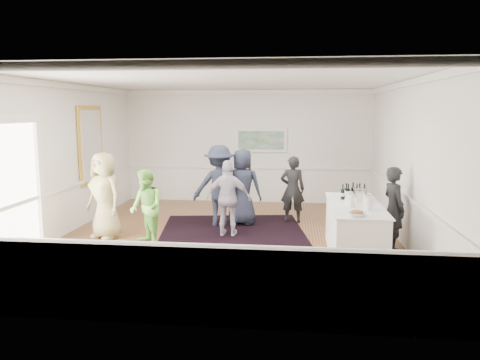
# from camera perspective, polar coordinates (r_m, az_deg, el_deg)

# --- Properties ---
(floor) EXTENTS (8.00, 8.00, 0.00)m
(floor) POSITION_cam_1_polar(r_m,az_deg,el_deg) (9.74, -1.49, -7.10)
(floor) COLOR brown
(floor) RESTS_ON ground
(ceiling) EXTENTS (7.00, 8.00, 0.02)m
(ceiling) POSITION_cam_1_polar(r_m,az_deg,el_deg) (9.40, -1.57, 12.04)
(ceiling) COLOR white
(ceiling) RESTS_ON wall_back
(wall_left) EXTENTS (0.02, 8.00, 3.20)m
(wall_left) POSITION_cam_1_polar(r_m,az_deg,el_deg) (10.51, -20.79, 2.39)
(wall_left) COLOR white
(wall_left) RESTS_ON floor
(wall_right) EXTENTS (0.02, 8.00, 3.20)m
(wall_right) POSITION_cam_1_polar(r_m,az_deg,el_deg) (9.59, 19.66, 1.91)
(wall_right) COLOR white
(wall_right) RESTS_ON floor
(wall_back) EXTENTS (7.00, 0.02, 3.20)m
(wall_back) POSITION_cam_1_polar(r_m,az_deg,el_deg) (13.39, 0.88, 4.13)
(wall_back) COLOR white
(wall_back) RESTS_ON floor
(wall_front) EXTENTS (7.00, 0.02, 3.20)m
(wall_front) POSITION_cam_1_polar(r_m,az_deg,el_deg) (5.54, -7.34, -2.15)
(wall_front) COLOR white
(wall_front) RESTS_ON floor
(wainscoting) EXTENTS (7.00, 8.00, 1.00)m
(wainscoting) POSITION_cam_1_polar(r_m,az_deg,el_deg) (9.62, -1.50, -4.23)
(wainscoting) COLOR white
(wainscoting) RESTS_ON floor
(mirror) EXTENTS (0.05, 1.25, 1.85)m
(mirror) POSITION_cam_1_polar(r_m,az_deg,el_deg) (11.64, -17.71, 4.06)
(mirror) COLOR gold
(mirror) RESTS_ON wall_left
(doorway) EXTENTS (0.10, 1.78, 2.56)m
(doorway) POSITION_cam_1_polar(r_m,az_deg,el_deg) (8.87, -26.01, -0.14)
(doorway) COLOR white
(doorway) RESTS_ON wall_left
(landscape_painting) EXTENTS (1.44, 0.06, 0.66)m
(landscape_painting) POSITION_cam_1_polar(r_m,az_deg,el_deg) (13.29, 2.58, 4.87)
(landscape_painting) COLOR white
(landscape_painting) RESTS_ON wall_back
(area_rug) EXTENTS (3.62, 4.42, 0.02)m
(area_rug) POSITION_cam_1_polar(r_m,az_deg,el_deg) (9.79, -0.85, -6.96)
(area_rug) COLOR black
(area_rug) RESTS_ON floor
(serving_table) EXTENTS (0.91, 2.38, 0.97)m
(serving_table) POSITION_cam_1_polar(r_m,az_deg,el_deg) (8.67, 13.76, -5.98)
(serving_table) COLOR white
(serving_table) RESTS_ON floor
(bartender) EXTENTS (0.54, 0.67, 1.59)m
(bartender) POSITION_cam_1_polar(r_m,az_deg,el_deg) (9.21, 18.22, -3.35)
(bartender) COLOR black
(bartender) RESTS_ON floor
(guest_tan) EXTENTS (1.03, 0.90, 1.78)m
(guest_tan) POSITION_cam_1_polar(r_m,az_deg,el_deg) (9.96, -16.21, -1.84)
(guest_tan) COLOR tan
(guest_tan) RESTS_ON floor
(guest_green) EXTENTS (0.90, 0.92, 1.49)m
(guest_green) POSITION_cam_1_polar(r_m,az_deg,el_deg) (9.30, -11.37, -3.28)
(guest_green) COLOR #7BD254
(guest_green) RESTS_ON floor
(guest_lilac) EXTENTS (0.95, 0.41, 1.60)m
(guest_lilac) POSITION_cam_1_polar(r_m,az_deg,el_deg) (9.76, -1.41, -2.26)
(guest_lilac) COLOR #B9AEC2
(guest_lilac) RESTS_ON floor
(guest_dark_a) EXTENTS (1.30, 0.90, 1.85)m
(guest_dark_a) POSITION_cam_1_polar(r_m,az_deg,el_deg) (10.59, -2.52, -0.72)
(guest_dark_a) COLOR #1E2232
(guest_dark_a) RESTS_ON floor
(guest_dark_b) EXTENTS (0.58, 0.39, 1.57)m
(guest_dark_b) POSITION_cam_1_polar(r_m,az_deg,el_deg) (11.04, 6.42, -1.12)
(guest_dark_b) COLOR black
(guest_dark_b) RESTS_ON floor
(guest_navy) EXTENTS (0.93, 0.68, 1.75)m
(guest_navy) POSITION_cam_1_polar(r_m,az_deg,el_deg) (10.71, 0.30, -0.86)
(guest_navy) COLOR #1E2232
(guest_navy) RESTS_ON floor
(wine_bottles) EXTENTS (0.48, 0.31, 0.31)m
(wine_bottles) POSITION_cam_1_polar(r_m,az_deg,el_deg) (9.03, 13.61, -1.29)
(wine_bottles) COLOR black
(wine_bottles) RESTS_ON serving_table
(juice_pitchers) EXTENTS (0.42, 0.62, 0.24)m
(juice_pitchers) POSITION_cam_1_polar(r_m,az_deg,el_deg) (8.26, 14.47, -2.46)
(juice_pitchers) COLOR #8CBB42
(juice_pitchers) RESTS_ON serving_table
(ice_bucket) EXTENTS (0.26, 0.26, 0.25)m
(ice_bucket) POSITION_cam_1_polar(r_m,az_deg,el_deg) (8.80, 14.40, -1.84)
(ice_bucket) COLOR silver
(ice_bucket) RESTS_ON serving_table
(nut_bowl) EXTENTS (0.29, 0.29, 0.08)m
(nut_bowl) POSITION_cam_1_polar(r_m,az_deg,el_deg) (7.62, 14.10, -3.98)
(nut_bowl) COLOR white
(nut_bowl) RESTS_ON serving_table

